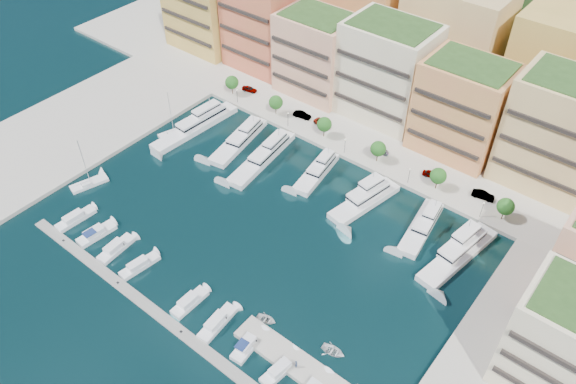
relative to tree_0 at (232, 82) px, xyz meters
The scene contains 53 objects.
ground 52.39m from the tree_0, 39.95° to the right, with size 400.00×400.00×0.00m, color black.
north_quay 49.34m from the tree_0, 35.47° to the left, with size 220.00×64.00×2.00m, color #9E998E.
west_quay 47.21m from the tree_0, 117.93° to the right, with size 34.00×76.00×2.00m, color #9E998E.
hillside 86.46m from the tree_0, 62.40° to the left, with size 240.00×40.00×58.00m, color #1D3214.
south_pontoon 73.65m from the tree_0, 59.77° to the right, with size 72.00×2.20×0.35m, color gray.
finger_pier 89.46m from the tree_0, 38.41° to the right, with size 32.00×5.00×2.00m, color #9E998E.
apartment_0 31.96m from the tree_0, 147.61° to the left, with size 22.00×16.50×24.80m.
apartment_1 21.20m from the tree_0, 102.21° to the left, with size 20.00×16.50×26.80m.
apartment_2 24.86m from the tree_0, 44.13° to the left, with size 20.00×15.50×22.80m.
apartment_3 43.22m from the tree_0, 25.95° to the left, with size 22.00×16.50×25.80m.
apartment_4 62.75m from the tree_0, 15.37° to the left, with size 20.00×15.50×23.80m.
apartment_5 84.60m from the tree_0, 12.71° to the left, with size 22.00×16.50×26.80m.
apartment_east_b 106.96m from the tree_0, 17.17° to the right, with size 18.00×14.50×20.80m.
backblock_1 44.63m from the tree_0, 69.68° to the left, with size 26.00×18.00×30.00m, color #DF7E53.
backblock_2 61.58m from the tree_0, 41.99° to the left, with size 26.00×18.00×30.00m, color #EECC7E.
backblock_3 85.98m from the tree_0, 28.37° to the left, with size 26.00×18.00×30.00m, color #E1B452.
tree_0 is the anchor object (origin of this frame).
tree_1 16.00m from the tree_0, ahead, with size 3.80×3.80×5.65m.
tree_2 32.00m from the tree_0, ahead, with size 3.80×3.80×5.65m.
tree_3 48.00m from the tree_0, ahead, with size 3.80×3.80×5.65m.
tree_4 64.00m from the tree_0, ahead, with size 3.80×3.80×5.65m.
tree_5 80.00m from the tree_0, ahead, with size 3.80×3.80×5.65m.
lamppost_0 4.70m from the tree_0, 29.90° to the right, with size 0.30×0.30×4.20m.
lamppost_1 22.14m from the tree_0, ahead, with size 0.30×0.30×4.20m.
lamppost_2 40.08m from the tree_0, ahead, with size 0.30×0.30×4.20m.
lamppost_3 58.05m from the tree_0, ahead, with size 0.30×0.30×4.20m.
lamppost_4 76.04m from the tree_0, ahead, with size 0.30×0.30×4.20m.
yacht_0 17.34m from the tree_0, 79.73° to the right, with size 6.12×26.88×7.30m.
yacht_1 21.77m from the tree_0, 41.78° to the right, with size 8.44×21.78×7.30m.
yacht_2 29.74m from the tree_0, 31.65° to the right, with size 7.34×24.38×7.30m.
yacht_3 40.94m from the tree_0, 17.10° to the right, with size 6.46×16.78×7.30m.
yacht_4 55.22m from the tree_0, 13.90° to the right, with size 8.28×19.53×7.30m.
yacht_5 68.75m from the tree_0, 10.51° to the right, with size 6.67×17.93×7.30m.
yacht_6 78.69m from the tree_0, 10.70° to the right, with size 8.07×22.49×7.30m.
cruiser_0 58.64m from the tree_0, 83.39° to the right, with size 3.13×9.12×2.55m.
cruiser_1 59.93m from the tree_0, 76.40° to the right, with size 3.64×8.67×2.66m.
cruiser_2 61.82m from the tree_0, 70.36° to the right, with size 3.33×8.76×2.55m.
cruiser_3 64.69m from the tree_0, 64.15° to the right, with size 3.43×8.81×2.55m.
cruiser_5 72.17m from the tree_0, 53.72° to the right, with size 2.63×7.91×2.55m.
cruiser_6 76.74m from the tree_0, 49.31° to the right, with size 3.34×9.14×2.55m.
cruiser_7 81.84m from the tree_0, 45.31° to the right, with size 3.38×7.83×2.66m.
cruiser_8 87.33m from the tree_0, 41.76° to the right, with size 3.42×8.45×2.55m.
sailboat_0 49.17m from the tree_0, 90.88° to the right, with size 5.16×9.12×13.20m.
sailboat_2 23.40m from the tree_0, 89.98° to the right, with size 4.86×8.14×13.20m.
tender_2 85.89m from the tree_0, 35.24° to the right, with size 3.14×4.40×0.91m, color white.
tender_0 76.74m from the tree_0, 42.50° to the right, with size 2.78×3.89×0.81m, color silver.
car_0 5.78m from the tree_0, 55.11° to the left, with size 1.77×4.39×1.49m, color gray.
car_1 22.91m from the tree_0, ahead, with size 1.70×4.89×1.61m, color gray.
car_2 29.32m from the tree_0, ahead, with size 2.35×5.09×1.41m, color gray.
car_3 47.04m from the tree_0, ahead, with size 1.89×4.65×1.35m, color gray.
car_4 61.40m from the tree_0, ahead, with size 1.74×4.31×1.47m, color gray.
car_5 74.06m from the tree_0, ahead, with size 1.76×5.06×1.67m, color gray.
person_0 87.56m from the tree_0, 39.99° to the right, with size 0.67×0.44×1.83m, color #232F47.
Camera 1 is at (57.55, -63.11, 88.28)m, focal length 35.00 mm.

